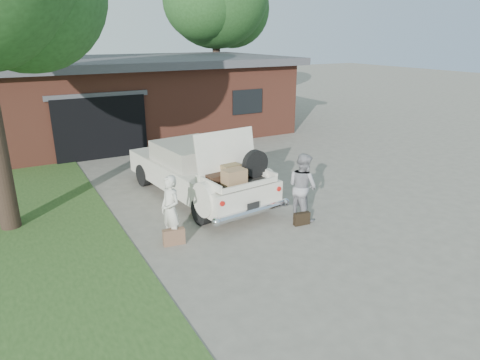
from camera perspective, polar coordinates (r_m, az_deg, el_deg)
ground at (r=9.68m, az=1.75°, el=-7.18°), size 90.00×90.00×0.00m
house at (r=19.86m, az=-13.25°, el=10.90°), size 12.80×7.80×3.30m
sedan at (r=11.64m, az=-5.62°, el=1.24°), size 2.48×5.23×2.09m
woman_left at (r=9.12m, az=-9.25°, el=-3.94°), size 0.48×0.62×1.50m
woman_right at (r=10.28m, az=8.34°, el=-0.86°), size 0.71×0.86×1.63m
suitcase_left at (r=9.24m, az=-8.80°, el=-7.50°), size 0.48×0.21×0.36m
suitcase_right at (r=10.16m, az=8.23°, el=-5.13°), size 0.40×0.17×0.30m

